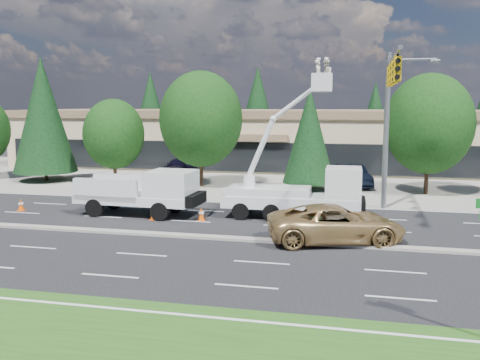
% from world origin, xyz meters
% --- Properties ---
extents(ground, '(140.00, 140.00, 0.00)m').
position_xyz_m(ground, '(0.00, 0.00, 0.00)').
color(ground, black).
rests_on(ground, ground).
extents(concrete_apron, '(140.00, 22.00, 0.01)m').
position_xyz_m(concrete_apron, '(0.00, 20.00, 0.01)').
color(concrete_apron, gray).
rests_on(concrete_apron, ground).
extents(road_median, '(120.00, 0.55, 0.12)m').
position_xyz_m(road_median, '(0.00, 0.00, 0.06)').
color(road_median, gray).
rests_on(road_median, ground).
extents(strip_mall, '(50.40, 15.40, 5.50)m').
position_xyz_m(strip_mall, '(0.00, 29.97, 2.83)').
color(strip_mall, tan).
rests_on(strip_mall, ground).
extents(tree_front_b, '(4.96, 4.96, 9.78)m').
position_xyz_m(tree_front_b, '(-16.00, 15.00, 5.24)').
color(tree_front_b, '#332114').
rests_on(tree_front_b, ground).
extents(tree_front_c, '(4.69, 4.69, 6.51)m').
position_xyz_m(tree_front_c, '(-10.00, 15.00, 3.81)').
color(tree_front_c, '#332114').
rests_on(tree_front_c, ground).
extents(tree_front_d, '(6.15, 6.15, 8.53)m').
position_xyz_m(tree_front_d, '(-3.00, 15.00, 4.99)').
color(tree_front_d, '#332114').
rests_on(tree_front_d, ground).
extents(tree_front_e, '(3.72, 3.72, 7.33)m').
position_xyz_m(tree_front_e, '(5.00, 15.00, 3.93)').
color(tree_front_e, '#332114').
rests_on(tree_front_e, ground).
extents(tree_front_f, '(5.89, 5.89, 8.17)m').
position_xyz_m(tree_front_f, '(13.00, 15.00, 4.78)').
color(tree_front_f, '#332114').
rests_on(tree_front_f, ground).
extents(tree_back_a, '(5.16, 5.16, 10.17)m').
position_xyz_m(tree_back_a, '(-18.00, 42.00, 5.46)').
color(tree_back_a, '#332114').
rests_on(tree_back_a, ground).
extents(tree_back_b, '(5.40, 5.40, 10.65)m').
position_xyz_m(tree_back_b, '(-4.00, 42.00, 5.71)').
color(tree_back_b, '#332114').
rests_on(tree_back_b, ground).
extents(tree_back_c, '(4.41, 4.41, 8.68)m').
position_xyz_m(tree_back_c, '(10.00, 42.00, 4.66)').
color(tree_back_c, '#332114').
rests_on(tree_back_c, ground).
extents(signal_mast, '(2.76, 10.16, 9.00)m').
position_xyz_m(signal_mast, '(10.03, 7.04, 6.06)').
color(signal_mast, gray).
rests_on(signal_mast, ground).
extents(utility_pickup, '(6.69, 2.84, 2.53)m').
position_xyz_m(utility_pickup, '(-2.96, 4.18, 1.04)').
color(utility_pickup, silver).
rests_on(utility_pickup, ground).
extents(bucket_truck, '(7.39, 2.53, 8.47)m').
position_xyz_m(bucket_truck, '(5.61, 5.29, 1.75)').
color(bucket_truck, silver).
rests_on(bucket_truck, ground).
extents(traffic_cone_a, '(0.40, 0.40, 0.70)m').
position_xyz_m(traffic_cone_a, '(-10.42, 3.74, 0.34)').
color(traffic_cone_a, '#E34F07').
rests_on(traffic_cone_a, ground).
extents(traffic_cone_b, '(0.40, 0.40, 0.70)m').
position_xyz_m(traffic_cone_b, '(-2.02, 3.13, 0.34)').
color(traffic_cone_b, '#E34F07').
rests_on(traffic_cone_b, ground).
extents(traffic_cone_c, '(0.40, 0.40, 0.70)m').
position_xyz_m(traffic_cone_c, '(0.50, 3.54, 0.34)').
color(traffic_cone_c, '#E34F07').
rests_on(traffic_cone_c, ground).
extents(traffic_cone_d, '(0.40, 0.40, 0.70)m').
position_xyz_m(traffic_cone_d, '(6.81, 3.87, 0.34)').
color(traffic_cone_d, '#E34F07').
rests_on(traffic_cone_d, ground).
extents(minivan, '(6.59, 4.37, 1.68)m').
position_xyz_m(minivan, '(7.64, 0.60, 0.84)').
color(minivan, tan).
rests_on(minivan, ground).
extents(parked_car_west, '(2.36, 4.68, 1.53)m').
position_xyz_m(parked_car_west, '(-6.76, 20.72, 0.76)').
color(parked_car_west, black).
rests_on(parked_car_west, ground).
extents(parked_car_east, '(3.28, 5.27, 1.64)m').
position_xyz_m(parked_car_east, '(7.99, 17.26, 0.82)').
color(parked_car_east, black).
rests_on(parked_car_east, ground).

